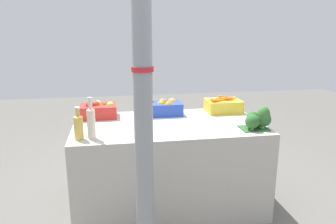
{
  "coord_description": "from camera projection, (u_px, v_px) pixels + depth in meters",
  "views": [
    {
      "loc": [
        -0.45,
        -2.69,
        1.59
      ],
      "look_at": [
        0.0,
        0.0,
        0.88
      ],
      "focal_mm": 35.0,
      "sensor_mm": 36.0,
      "label": 1
    }
  ],
  "objects": [
    {
      "name": "orange_crate",
      "position": [
        164.0,
        107.0,
        3.11
      ],
      "size": [
        0.33,
        0.26,
        0.15
      ],
      "color": "#2847B7",
      "rests_on": "market_table"
    },
    {
      "name": "broccoli_pile",
      "position": [
        259.0,
        119.0,
        2.66
      ],
      "size": [
        0.25,
        0.19,
        0.19
      ],
      "color": "#2D602D",
      "rests_on": "market_table"
    },
    {
      "name": "ground_plane",
      "position": [
        168.0,
        204.0,
        3.04
      ],
      "size": [
        10.0,
        10.0,
        0.0
      ],
      "primitive_type": "plane",
      "color": "#605E59"
    },
    {
      "name": "juice_bottle_cloudy",
      "position": [
        91.0,
        122.0,
        2.42
      ],
      "size": [
        0.06,
        0.06,
        0.32
      ],
      "color": "beige",
      "rests_on": "market_table"
    },
    {
      "name": "support_pole",
      "position": [
        143.0,
        84.0,
        1.97
      ],
      "size": [
        0.13,
        0.13,
        2.52
      ],
      "color": "gray",
      "rests_on": "ground_plane"
    },
    {
      "name": "juice_bottle_golden",
      "position": [
        78.0,
        126.0,
        2.41
      ],
      "size": [
        0.07,
        0.07,
        0.25
      ],
      "color": "gold",
      "rests_on": "market_table"
    },
    {
      "name": "market_table",
      "position": [
        168.0,
        165.0,
        2.94
      ],
      "size": [
        1.62,
        0.91,
        0.78
      ],
      "primitive_type": "cube",
      "color": "#B7B2A8",
      "rests_on": "ground_plane"
    },
    {
      "name": "carrot_crate",
      "position": [
        223.0,
        105.0,
        3.21
      ],
      "size": [
        0.33,
        0.26,
        0.16
      ],
      "color": "gold",
      "rests_on": "market_table"
    },
    {
      "name": "apple_crate",
      "position": [
        98.0,
        110.0,
        3.01
      ],
      "size": [
        0.33,
        0.26,
        0.16
      ],
      "color": "red",
      "rests_on": "market_table"
    }
  ]
}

